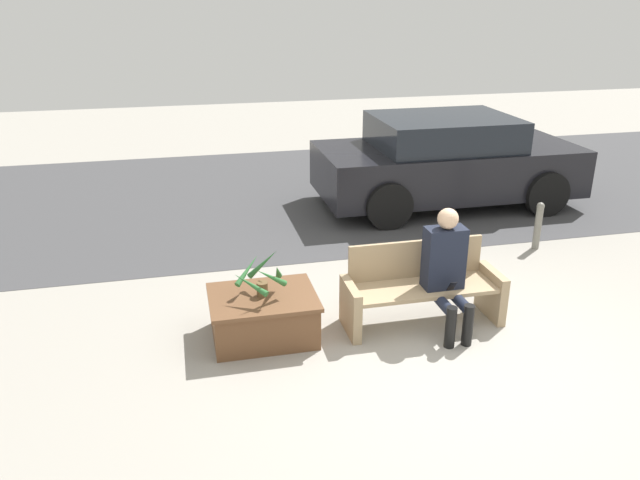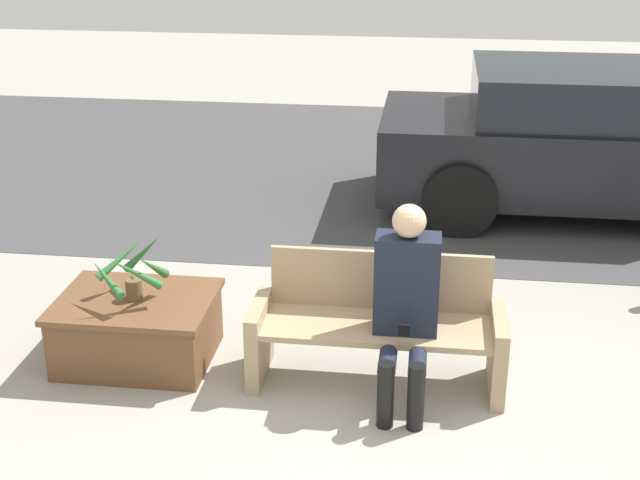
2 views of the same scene
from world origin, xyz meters
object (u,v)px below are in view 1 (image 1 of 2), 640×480
(bench, at_px, (421,288))
(person_seated, at_px, (447,267))
(parked_car, at_px, (446,161))
(planter_box, at_px, (263,314))
(bollard_post, at_px, (538,225))
(potted_plant, at_px, (262,276))

(bench, relative_size, person_seated, 1.29)
(bench, bearing_deg, parked_car, 63.08)
(planter_box, xyz_separation_m, bollard_post, (3.90, 1.47, 0.09))
(parked_car, bearing_deg, potted_plant, -134.31)
(person_seated, relative_size, parked_car, 0.31)
(planter_box, bearing_deg, bench, -1.62)
(bollard_post, bearing_deg, planter_box, -159.43)
(bench, distance_m, potted_plant, 1.67)
(bollard_post, bearing_deg, potted_plant, -159.31)
(potted_plant, bearing_deg, person_seated, -6.80)
(potted_plant, bearing_deg, bench, -1.30)
(person_seated, distance_m, potted_plant, 1.84)
(bench, relative_size, potted_plant, 2.90)
(bench, height_order, parked_car, parked_car)
(parked_car, distance_m, bollard_post, 2.15)
(bench, xyz_separation_m, bollard_post, (2.26, 1.51, -0.04))
(bench, bearing_deg, planter_box, 178.38)
(planter_box, relative_size, parked_car, 0.26)
(person_seated, distance_m, bollard_post, 2.70)
(parked_car, bearing_deg, planter_box, -134.39)
(parked_car, height_order, bollard_post, parked_car)
(person_seated, height_order, parked_car, parked_car)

